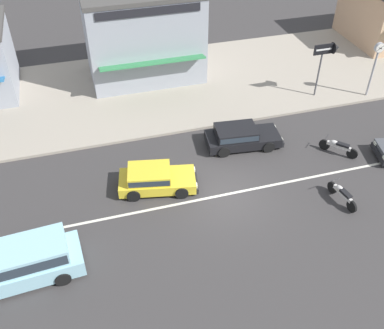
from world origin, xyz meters
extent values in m
plane|color=#383535|center=(0.00, 0.00, 0.00)|extent=(160.00, 160.00, 0.00)
cube|color=silver|center=(0.00, 0.00, 0.00)|extent=(50.40, 0.14, 0.01)
cube|color=#9E9384|center=(0.00, 10.23, 0.07)|extent=(68.00, 10.00, 0.15)
cube|color=black|center=(8.18, 0.39, 0.31)|extent=(0.48, 1.63, 0.28)
cube|color=white|center=(8.08, -0.19, 0.51)|extent=(0.13, 0.25, 0.14)
cube|color=white|center=(8.34, 0.95, 0.51)|extent=(0.13, 0.25, 0.14)
cube|color=#93C6D6|center=(-8.85, -2.16, 0.52)|extent=(4.69, 2.06, 0.70)
cube|color=#93C6D6|center=(-8.57, -2.14, 1.21)|extent=(3.19, 1.79, 0.70)
cube|color=#28333D|center=(-8.57, -2.14, 1.21)|extent=(3.07, 1.81, 0.45)
cylinder|color=black|center=(-7.38, -2.89, 0.30)|extent=(0.61, 0.26, 0.60)
cylinder|color=black|center=(-7.50, -1.23, 0.30)|extent=(0.61, 0.26, 0.60)
cube|color=yellow|center=(-2.86, 1.32, 0.41)|extent=(3.72, 2.24, 0.48)
cube|color=yellow|center=(-3.20, 1.39, 0.88)|extent=(2.15, 1.78, 0.46)
cube|color=#28333D|center=(-3.20, 1.39, 0.88)|extent=(2.09, 1.80, 0.29)
cube|color=black|center=(-1.11, 0.97, 0.31)|extent=(0.43, 1.55, 0.28)
cube|color=white|center=(-1.03, 1.52, 0.51)|extent=(0.13, 0.25, 0.14)
cube|color=white|center=(-1.24, 0.43, 0.51)|extent=(0.13, 0.25, 0.14)
cylinder|color=black|center=(-1.65, 1.85, 0.30)|extent=(0.63, 0.33, 0.60)
cylinder|color=black|center=(-1.95, 0.37, 0.30)|extent=(0.63, 0.33, 0.60)
cylinder|color=black|center=(-3.76, 2.27, 0.30)|extent=(0.63, 0.33, 0.60)
cylinder|color=black|center=(-4.06, 0.79, 0.30)|extent=(0.63, 0.33, 0.60)
cube|color=black|center=(2.10, 3.32, 0.41)|extent=(3.91, 2.00, 0.48)
cube|color=black|center=(1.73, 3.36, 0.88)|extent=(2.21, 1.66, 0.46)
cube|color=#28333D|center=(1.73, 3.36, 0.88)|extent=(2.13, 1.68, 0.29)
cube|color=black|center=(4.02, 3.12, 0.31)|extent=(0.29, 1.58, 0.28)
cube|color=white|center=(4.05, 3.68, 0.51)|extent=(0.10, 0.25, 0.14)
cube|color=white|center=(3.93, 2.56, 0.51)|extent=(0.10, 0.25, 0.14)
cylinder|color=black|center=(3.34, 3.96, 0.30)|extent=(0.62, 0.28, 0.60)
cylinder|color=black|center=(3.18, 2.44, 0.30)|extent=(0.62, 0.28, 0.60)
cylinder|color=black|center=(1.02, 4.20, 0.30)|extent=(0.62, 0.28, 0.60)
cylinder|color=black|center=(0.86, 2.68, 0.30)|extent=(0.62, 0.28, 0.60)
cylinder|color=black|center=(4.74, -1.19, 0.28)|extent=(0.18, 0.57, 0.56)
cylinder|color=black|center=(4.94, -2.51, 0.28)|extent=(0.18, 0.57, 0.56)
cube|color=silver|center=(4.84, -1.85, 0.48)|extent=(0.31, 1.14, 0.18)
cube|color=black|center=(4.86, -2.01, 0.62)|extent=(0.33, 0.63, 0.12)
ellipsoid|color=silver|center=(4.80, -1.62, 0.60)|extent=(0.30, 0.43, 0.22)
cylinder|color=#232326|center=(4.74, -1.22, 0.78)|extent=(0.56, 0.11, 0.03)
cylinder|color=black|center=(6.01, 1.84, 0.28)|extent=(0.45, 0.48, 0.56)
cylinder|color=black|center=(6.97, 0.77, 0.28)|extent=(0.45, 0.48, 0.56)
cube|color=silver|center=(6.49, 1.31, 0.48)|extent=(0.92, 1.00, 0.18)
cube|color=black|center=(6.61, 1.17, 0.62)|extent=(0.61, 0.64, 0.12)
ellipsoid|color=silver|center=(6.32, 1.49, 0.60)|extent=(0.45, 0.46, 0.22)
cylinder|color=#232326|center=(6.03, 1.81, 0.78)|extent=(0.44, 0.40, 0.03)
cylinder|color=#9E9EA3|center=(11.00, 5.76, 1.53)|extent=(0.12, 0.12, 2.76)
cylinder|color=#9E9EA3|center=(11.00, 5.76, 3.20)|extent=(0.58, 0.18, 0.58)
cylinder|color=white|center=(11.00, 5.66, 3.20)|extent=(0.51, 0.02, 0.51)
cylinder|color=white|center=(11.00, 5.85, 3.20)|extent=(0.51, 0.02, 0.51)
cube|color=black|center=(11.00, 5.65, 3.20)|extent=(0.25, 0.01, 0.13)
cube|color=black|center=(11.00, 5.65, 3.20)|extent=(0.35, 0.01, 0.27)
cylinder|color=#4C4C51|center=(8.00, 6.63, 1.48)|extent=(0.10, 0.10, 2.66)
cube|color=black|center=(8.00, 6.59, 3.11)|extent=(1.18, 0.06, 0.60)
cone|color=black|center=(8.77, 6.59, 3.11)|extent=(0.36, 0.66, 0.66)
cube|color=white|center=(8.00, 6.55, 3.11)|extent=(0.95, 0.01, 0.10)
cube|color=#999EA8|center=(-1.20, 12.07, 2.75)|extent=(6.86, 4.54, 5.19)
cube|color=#33844C|center=(-1.20, 9.45, 2.20)|extent=(6.18, 0.90, 0.28)
cube|color=black|center=(-1.20, 9.78, 5.04)|extent=(5.83, 0.08, 0.44)
camera|label=1|loc=(-5.59, -13.93, 14.09)|focal=42.00mm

